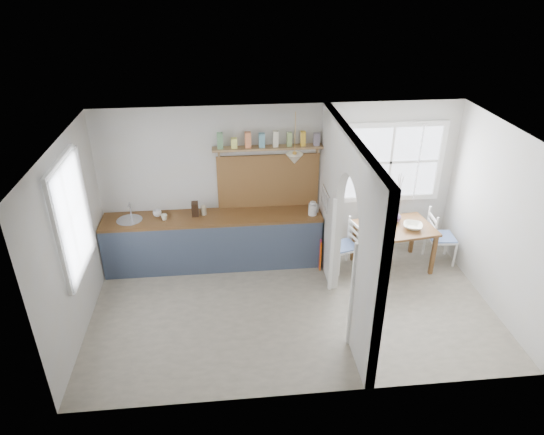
{
  "coord_description": "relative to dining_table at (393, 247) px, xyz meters",
  "views": [
    {
      "loc": [
        -0.88,
        -5.6,
        4.51
      ],
      "look_at": [
        -0.26,
        0.45,
        1.28
      ],
      "focal_mm": 32.0,
      "sensor_mm": 36.0,
      "label": 1
    }
  ],
  "objects": [
    {
      "name": "towel_orange",
      "position": [
        -1.19,
        0.01,
        -0.13
      ],
      "size": [
        0.02,
        0.03,
        0.54
      ],
      "primitive_type": "cube",
      "color": "#E34C09",
      "rests_on": "counter"
    },
    {
      "name": "ceiling",
      "position": [
        -1.77,
        -0.92,
        2.22
      ],
      "size": [
        5.8,
        3.2,
        0.01
      ],
      "primitive_type": "cube",
      "color": "beige",
      "rests_on": "walls"
    },
    {
      "name": "partition",
      "position": [
        -1.07,
        -0.86,
        1.08
      ],
      "size": [
        0.12,
        3.2,
        2.6
      ],
      "color": "beige",
      "rests_on": "floor"
    },
    {
      "name": "towel_magenta",
      "position": [
        -1.19,
        0.05,
        -0.1
      ],
      "size": [
        0.02,
        0.03,
        0.57
      ],
      "primitive_type": "cube",
      "color": "#B52C51",
      "rests_on": "counter"
    },
    {
      "name": "kitchen_window",
      "position": [
        -4.64,
        -0.92,
        1.27
      ],
      "size": [
        0.1,
        1.16,
        1.5
      ],
      "primitive_type": null,
      "color": "white",
      "rests_on": "walls"
    },
    {
      "name": "plate",
      "position": [
        -0.37,
        -0.02,
        0.38
      ],
      "size": [
        0.21,
        0.21,
        0.01
      ],
      "primitive_type": "cylinder",
      "rotation": [
        0.0,
        0.0,
        -0.22
      ],
      "color": "#2B2425",
      "rests_on": "dining_table"
    },
    {
      "name": "kettle",
      "position": [
        -1.3,
        0.28,
        0.64
      ],
      "size": [
        0.22,
        0.2,
        0.22
      ],
      "primitive_type": null,
      "rotation": [
        0.0,
        0.0,
        0.3
      ],
      "color": "silver",
      "rests_on": "counter"
    },
    {
      "name": "utensil_rail",
      "position": [
        -1.16,
        -0.02,
        1.07
      ],
      "size": [
        0.02,
        0.5,
        0.02
      ],
      "primitive_type": "cylinder",
      "rotation": [
        1.57,
        0.0,
        0.0
      ],
      "color": "silver",
      "rests_on": "partition"
    },
    {
      "name": "dining_table",
      "position": [
        0.0,
        0.0,
        0.0
      ],
      "size": [
        1.3,
        0.95,
        0.75
      ],
      "primitive_type": null,
      "rotation": [
        0.0,
        0.0,
        0.13
      ],
      "color": "brown",
      "rests_on": "floor"
    },
    {
      "name": "pendant_lamp",
      "position": [
        -1.62,
        0.23,
        1.5
      ],
      "size": [
        0.26,
        0.26,
        0.16
      ],
      "primitive_type": "cone",
      "color": "#EDE3C8",
      "rests_on": "ceiling"
    },
    {
      "name": "mug_b",
      "position": [
        -3.77,
        0.47,
        0.58
      ],
      "size": [
        0.14,
        0.14,
        0.1
      ],
      "primitive_type": "imported",
      "rotation": [
        0.0,
        0.0,
        0.09
      ],
      "color": "white",
      "rests_on": "counter"
    },
    {
      "name": "mug_a",
      "position": [
        -3.65,
        0.33,
        0.57
      ],
      "size": [
        0.11,
        0.11,
        0.09
      ],
      "primitive_type": "imported",
      "rotation": [
        0.0,
        0.0,
        -0.1
      ],
      "color": "white",
      "rests_on": "counter"
    },
    {
      "name": "knife_block",
      "position": [
        -3.17,
        0.44,
        0.64
      ],
      "size": [
        0.1,
        0.15,
        0.23
      ],
      "primitive_type": "cube",
      "rotation": [
        0.0,
        0.0,
        0.01
      ],
      "color": "black",
      "rests_on": "counter"
    },
    {
      "name": "floor",
      "position": [
        -1.77,
        -0.92,
        -0.38
      ],
      "size": [
        5.8,
        3.2,
        0.01
      ],
      "primitive_type": "cube",
      "color": "gray",
      "rests_on": "ground"
    },
    {
      "name": "counter",
      "position": [
        -2.9,
        0.41,
        0.08
      ],
      "size": [
        3.5,
        0.6,
        0.9
      ],
      "color": "brown",
      "rests_on": "floor"
    },
    {
      "name": "sink",
      "position": [
        -4.2,
        0.38,
        0.51
      ],
      "size": [
        0.4,
        0.4,
        0.02
      ],
      "primitive_type": "cylinder",
      "color": "silver",
      "rests_on": "counter"
    },
    {
      "name": "jar",
      "position": [
        -3.04,
        0.46,
        0.6
      ],
      "size": [
        0.12,
        0.12,
        0.15
      ],
      "primitive_type": "cylinder",
      "rotation": [
        0.0,
        0.0,
        -0.43
      ],
      "color": "tan",
      "rests_on": "counter"
    },
    {
      "name": "backsplash",
      "position": [
        -1.97,
        0.66,
        0.97
      ],
      "size": [
        1.65,
        0.03,
        0.9
      ],
      "primitive_type": "cube",
      "color": "#9B6A39",
      "rests_on": "walls"
    },
    {
      "name": "chair_right",
      "position": [
        0.85,
        0.1,
        0.09
      ],
      "size": [
        0.46,
        0.46,
        0.93
      ],
      "primitive_type": null,
      "rotation": [
        0.0,
        0.0,
        1.5
      ],
      "color": "white",
      "rests_on": "floor"
    },
    {
      "name": "walls",
      "position": [
        -1.77,
        -0.92,
        0.92
      ],
      "size": [
        5.81,
        3.21,
        2.6
      ],
      "color": "beige",
      "rests_on": "floor"
    },
    {
      "name": "bowl",
      "position": [
        0.26,
        -0.06,
        0.41
      ],
      "size": [
        0.38,
        0.38,
        0.07
      ],
      "primitive_type": "imported",
      "rotation": [
        0.0,
        0.0,
        -0.35
      ],
      "color": "white",
      "rests_on": "dining_table"
    },
    {
      "name": "nook_window",
      "position": [
        0.03,
        0.64,
        1.22
      ],
      "size": [
        1.76,
        0.1,
        1.3
      ],
      "primitive_type": null,
      "color": "white",
      "rests_on": "walls"
    },
    {
      "name": "vase",
      "position": [
        0.05,
        0.18,
        0.48
      ],
      "size": [
        0.26,
        0.26,
        0.21
      ],
      "primitive_type": "imported",
      "rotation": [
        0.0,
        0.0,
        -0.42
      ],
      "color": "#6A4A79",
      "rests_on": "dining_table"
    },
    {
      "name": "chair_left",
      "position": [
        -0.8,
        0.05,
        0.05
      ],
      "size": [
        0.48,
        0.48,
        0.85
      ],
      "primitive_type": null,
      "rotation": [
        0.0,
        0.0,
        -1.29
      ],
      "color": "white",
      "rests_on": "floor"
    },
    {
      "name": "table_cup",
      "position": [
        -0.11,
        -0.17,
        0.42
      ],
      "size": [
        0.1,
        0.1,
        0.09
      ],
      "primitive_type": "imported",
      "rotation": [
        0.0,
        0.0,
        -0.04
      ],
      "color": "#659068",
      "rests_on": "dining_table"
    },
    {
      "name": "shelf",
      "position": [
        -1.97,
        0.57,
        1.63
      ],
      "size": [
        1.75,
        0.2,
        0.21
      ],
      "color": "#9D7E4B",
      "rests_on": "walls"
    }
  ]
}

